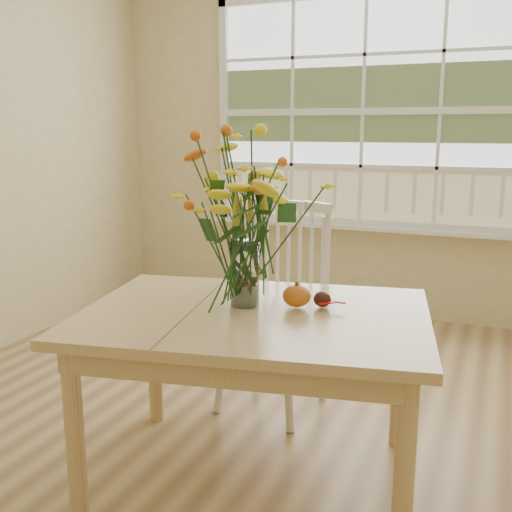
% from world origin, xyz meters
% --- Properties ---
extents(floor, '(4.00, 4.50, 0.01)m').
position_xyz_m(floor, '(0.00, 0.00, -0.01)').
color(floor, olive).
rests_on(floor, ground).
extents(wall_back, '(4.00, 0.02, 2.70)m').
position_xyz_m(wall_back, '(0.00, 2.25, 1.35)').
color(wall_back, '#CEBB83').
rests_on(wall_back, floor).
extents(window, '(2.42, 0.12, 1.74)m').
position_xyz_m(window, '(0.00, 2.21, 1.53)').
color(window, silver).
rests_on(window, wall_back).
extents(dining_table, '(1.50, 1.19, 0.72)m').
position_xyz_m(dining_table, '(0.14, -0.19, 0.63)').
color(dining_table, tan).
rests_on(dining_table, floor).
extents(windsor_chair, '(0.54, 0.52, 1.04)m').
position_xyz_m(windsor_chair, '(-0.02, 0.53, 0.58)').
color(windsor_chair, white).
rests_on(windsor_chair, floor).
extents(flower_vase, '(0.55, 0.55, 0.66)m').
position_xyz_m(flower_vase, '(0.07, -0.12, 1.12)').
color(flower_vase, white).
rests_on(flower_vase, dining_table).
extents(pumpkin, '(0.11, 0.11, 0.09)m').
position_xyz_m(pumpkin, '(0.28, -0.08, 0.77)').
color(pumpkin, '#D05818').
rests_on(pumpkin, dining_table).
extents(turkey_figurine, '(0.09, 0.07, 0.11)m').
position_xyz_m(turkey_figurine, '(0.08, -0.13, 0.77)').
color(turkey_figurine, '#CCB78C').
rests_on(turkey_figurine, dining_table).
extents(dark_gourd, '(0.13, 0.09, 0.06)m').
position_xyz_m(dark_gourd, '(0.37, -0.04, 0.75)').
color(dark_gourd, '#38160F').
rests_on(dark_gourd, dining_table).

